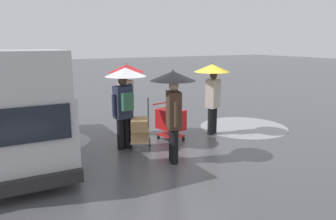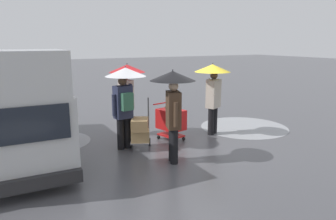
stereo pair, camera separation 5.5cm
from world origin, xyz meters
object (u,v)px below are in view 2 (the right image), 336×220
at_px(pedestrian_pink_side, 126,83).
at_px(pedestrian_white_side, 173,94).
at_px(shopping_cart_vendor, 171,120).
at_px(pedestrian_black_side, 213,82).
at_px(cargo_van_parked_right, 13,111).
at_px(pedestrian_far_side, 125,89).
at_px(hand_dolly_boxes, 140,131).

height_order(pedestrian_pink_side, pedestrian_white_side, same).
bearing_deg(pedestrian_pink_side, shopping_cart_vendor, 134.11).
bearing_deg(pedestrian_black_side, pedestrian_white_side, 33.64).
bearing_deg(cargo_van_parked_right, pedestrian_white_side, 150.01).
relative_size(pedestrian_black_side, pedestrian_far_side, 1.00).
relative_size(pedestrian_black_side, pedestrian_white_side, 1.00).
bearing_deg(pedestrian_far_side, shopping_cart_vendor, -175.79).
bearing_deg(cargo_van_parked_right, shopping_cart_vendor, 174.88).
xyz_separation_m(shopping_cart_vendor, pedestrian_pink_side, (0.94, -0.97, 1.00)).
xyz_separation_m(hand_dolly_boxes, pedestrian_black_side, (-2.42, -0.23, 1.09)).
bearing_deg(hand_dolly_boxes, pedestrian_far_side, -37.56).
xyz_separation_m(hand_dolly_boxes, pedestrian_far_side, (0.30, -0.23, 1.07)).
distance_m(hand_dolly_boxes, pedestrian_black_side, 2.67).
bearing_deg(cargo_van_parked_right, hand_dolly_boxes, 166.50).
relative_size(cargo_van_parked_right, shopping_cart_vendor, 5.25).
height_order(hand_dolly_boxes, pedestrian_far_side, pedestrian_far_side).
height_order(pedestrian_pink_side, pedestrian_black_side, same).
bearing_deg(cargo_van_parked_right, pedestrian_black_side, 175.01).
distance_m(hand_dolly_boxes, pedestrian_white_side, 1.63).
bearing_deg(pedestrian_far_side, cargo_van_parked_right, -10.09).
height_order(pedestrian_black_side, pedestrian_white_side, same).
bearing_deg(shopping_cart_vendor, pedestrian_far_side, 4.21).
distance_m(cargo_van_parked_right, pedestrian_black_side, 5.34).
relative_size(pedestrian_white_side, pedestrian_far_side, 1.00).
distance_m(cargo_van_parked_right, pedestrian_far_side, 2.64).
bearing_deg(pedestrian_white_side, pedestrian_black_side, -146.36).
xyz_separation_m(cargo_van_parked_right, hand_dolly_boxes, (-2.88, 0.69, -0.68)).
distance_m(pedestrian_pink_side, pedestrian_black_side, 2.52).
xyz_separation_m(hand_dolly_boxes, pedestrian_pink_side, (-0.15, -1.31, 1.07)).
relative_size(shopping_cart_vendor, pedestrian_pink_side, 0.47).
relative_size(hand_dolly_boxes, pedestrian_black_side, 0.61).
bearing_deg(pedestrian_pink_side, cargo_van_parked_right, 11.54).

